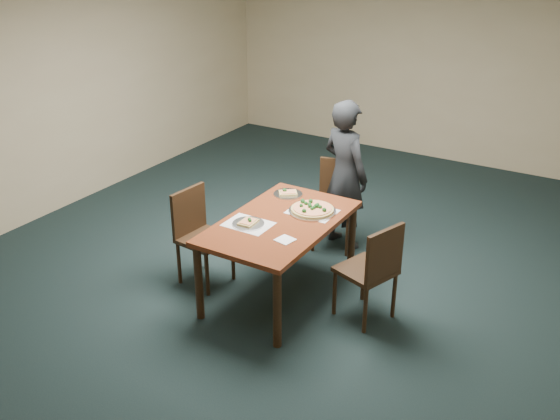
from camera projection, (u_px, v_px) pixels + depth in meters
The scene contains 13 objects.
ground at pixel (276, 270), 6.16m from camera, with size 8.00×8.00×0.00m, color black.
room_shell at pixel (276, 98), 5.43m from camera, with size 8.00×8.00×8.00m.
dining_table at pixel (280, 230), 5.51m from camera, with size 0.90×1.50×0.75m.
chair_far at pixel (337, 198), 6.50m from camera, with size 0.51×0.51×0.91m.
chair_left at pixel (198, 230), 5.81m from camera, with size 0.46×0.46×0.91m.
chair_right at pixel (373, 267), 5.19m from camera, with size 0.53×0.53×0.91m.
diner at pixel (345, 175), 6.37m from camera, with size 0.57×0.38×1.57m, color black.
placemat_main at pixel (312, 212), 5.64m from camera, with size 0.42×0.32×0.00m, color white.
placemat_near at pixel (248, 224), 5.40m from camera, with size 0.40×0.30×0.00m, color white.
pizza_pan at pixel (312, 209), 5.63m from camera, with size 0.43×0.43×0.07m.
slice_plate_near at pixel (248, 223), 5.40m from camera, with size 0.28×0.28×0.06m.
slice_plate_far at pixel (288, 193), 5.99m from camera, with size 0.28×0.28×0.06m.
napkin at pixel (285, 240), 5.13m from camera, with size 0.14×0.14×0.01m, color white.
Camera 1 is at (2.79, -4.56, 3.13)m, focal length 40.00 mm.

